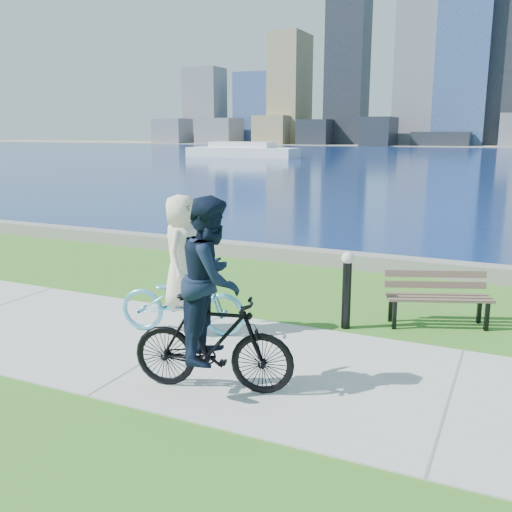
{
  "coord_description": "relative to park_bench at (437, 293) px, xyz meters",
  "views": [
    {
      "loc": [
        0.58,
        -6.69,
        3.17
      ],
      "look_at": [
        -3.42,
        1.86,
        1.1
      ],
      "focal_mm": 40.0,
      "sensor_mm": 36.0,
      "label": 1
    }
  ],
  "objects": [
    {
      "name": "seawall",
      "position": [
        0.55,
        3.36,
        -0.36
      ],
      "size": [
        90.0,
        0.5,
        0.35
      ],
      "primitive_type": "cube",
      "color": "slate",
      "rests_on": "ground"
    },
    {
      "name": "cyclist_man",
      "position": [
        -2.15,
        -3.78,
        0.5
      ],
      "size": [
        1.04,
        2.1,
        2.42
      ],
      "rotation": [
        0.0,
        0.0,
        1.81
      ],
      "color": "black",
      "rests_on": "ground"
    },
    {
      "name": "bollard_lamp",
      "position": [
        -1.32,
        -0.83,
        0.2
      ],
      "size": [
        0.21,
        0.21,
        1.29
      ],
      "color": "black",
      "rests_on": "ground"
    },
    {
      "name": "park_bench",
      "position": [
        0.0,
        0.0,
        0.0
      ],
      "size": [
        1.78,
        1.16,
        0.87
      ],
      "rotation": [
        0.0,
        0.0,
        0.38
      ],
      "color": "black",
      "rests_on": "ground"
    },
    {
      "name": "ferry_near",
      "position": [
        -30.54,
        54.16,
        0.25
      ],
      "size": [
        13.82,
        3.95,
        1.88
      ],
      "color": "white",
      "rests_on": "ground"
    },
    {
      "name": "cyclist_woman",
      "position": [
        -3.59,
        -2.18,
        0.31
      ],
      "size": [
        1.18,
        2.15,
        2.21
      ],
      "rotation": [
        0.0,
        0.0,
        1.81
      ],
      "color": "#5AB8DA",
      "rests_on": "ground"
    },
    {
      "name": "ground",
      "position": [
        0.55,
        -2.84,
        -0.53
      ],
      "size": [
        320.0,
        320.0,
        0.0
      ],
      "primitive_type": "plane",
      "color": "#2F6A1C",
      "rests_on": "ground"
    },
    {
      "name": "concrete_path",
      "position": [
        0.55,
        -2.84,
        -0.52
      ],
      "size": [
        80.0,
        3.5,
        0.02
      ],
      "primitive_type": "cube",
      "color": "#A9A9A4",
      "rests_on": "ground"
    }
  ]
}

